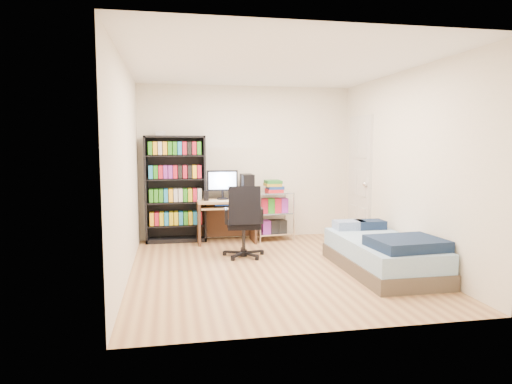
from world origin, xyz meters
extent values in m
cube|color=tan|center=(0.00, 0.00, -0.02)|extent=(3.50, 4.00, 0.04)
cube|color=white|center=(0.00, 0.00, 2.52)|extent=(3.50, 4.00, 0.04)
cube|color=white|center=(0.00, 2.02, 1.25)|extent=(3.50, 0.04, 2.50)
cube|color=white|center=(0.00, -2.02, 1.25)|extent=(3.50, 0.04, 2.50)
cube|color=white|center=(-1.77, 0.00, 1.25)|extent=(0.04, 4.00, 2.50)
cube|color=white|center=(1.77, 0.00, 1.25)|extent=(0.04, 4.00, 2.50)
cube|color=black|center=(-1.17, 1.84, 0.84)|extent=(0.95, 0.32, 1.69)
cube|color=black|center=(-1.17, 1.84, 0.26)|extent=(0.89, 0.30, 0.02)
cube|color=#B0172F|center=(-1.17, 1.83, 0.38)|extent=(0.82, 0.25, 0.20)
cube|color=black|center=(-1.17, 1.84, 0.63)|extent=(0.89, 0.30, 0.02)
cube|color=#1B7FC2|center=(-1.17, 1.83, 0.75)|extent=(0.82, 0.25, 0.20)
cube|color=black|center=(-1.17, 1.84, 1.00)|extent=(0.89, 0.30, 0.02)
cube|color=gold|center=(-1.17, 1.83, 1.12)|extent=(0.82, 0.25, 0.20)
cube|color=black|center=(-1.17, 1.84, 1.37)|extent=(0.89, 0.30, 0.02)
cube|color=#27851D|center=(-1.17, 1.83, 1.49)|extent=(0.82, 0.25, 0.20)
cube|color=silver|center=(-1.38, 1.84, 1.72)|extent=(0.15, 0.13, 0.07)
cube|color=tan|center=(-0.39, 1.62, 0.66)|extent=(0.91, 0.50, 0.04)
cube|color=#34271C|center=(-0.83, 1.62, 0.32)|extent=(0.04, 0.50, 0.64)
cube|color=#34271C|center=(0.04, 1.62, 0.32)|extent=(0.04, 0.50, 0.64)
cube|color=#34271C|center=(-0.39, 1.86, 0.34)|extent=(0.87, 0.03, 0.59)
cube|color=tan|center=(-0.39, 1.55, 0.57)|extent=(0.82, 0.41, 0.02)
cube|color=black|center=(-0.39, 1.53, 0.59)|extent=(0.40, 0.14, 0.02)
cube|color=black|center=(-0.44, 1.72, 0.98)|extent=(0.49, 0.05, 0.33)
cube|color=#CCE0FF|center=(-0.44, 1.70, 0.98)|extent=(0.43, 0.01, 0.27)
cube|color=black|center=(-0.05, 1.67, 0.88)|extent=(0.18, 0.38, 0.40)
cube|color=black|center=(-0.71, 1.58, 0.76)|extent=(0.07, 0.07, 0.15)
cube|color=black|center=(-0.24, 1.53, 0.76)|extent=(0.07, 0.07, 0.15)
cylinder|color=black|center=(-0.26, 0.67, 0.25)|extent=(0.05, 0.05, 0.35)
cube|color=black|center=(-0.26, 0.67, 0.44)|extent=(0.48, 0.48, 0.07)
cube|color=black|center=(-0.28, 0.47, 0.74)|extent=(0.44, 0.17, 0.51)
cube|color=black|center=(-0.50, 0.69, 0.57)|extent=(0.06, 0.28, 0.20)
cube|color=black|center=(-0.02, 0.65, 0.57)|extent=(0.06, 0.28, 0.20)
cylinder|color=silver|center=(0.13, 1.47, 0.39)|extent=(0.03, 0.03, 0.78)
cylinder|color=silver|center=(0.69, 1.52, 0.39)|extent=(0.03, 0.03, 0.78)
cylinder|color=silver|center=(0.09, 1.87, 0.39)|extent=(0.03, 0.03, 0.78)
cylinder|color=silver|center=(0.65, 1.92, 0.39)|extent=(0.03, 0.03, 0.78)
cube|color=silver|center=(0.39, 1.70, 0.11)|extent=(0.61, 0.46, 0.02)
cube|color=silver|center=(0.39, 1.70, 0.45)|extent=(0.61, 0.46, 0.02)
cube|color=silver|center=(0.39, 1.70, 0.77)|extent=(0.61, 0.46, 0.02)
cube|color=red|center=(0.39, 1.70, 0.87)|extent=(0.28, 0.34, 0.18)
cube|color=brown|center=(1.28, -0.39, 0.09)|extent=(0.90, 1.80, 0.18)
cube|color=#92C0DA|center=(1.28, -0.39, 0.29)|extent=(0.86, 1.76, 0.22)
cube|color=#13223D|center=(1.32, -0.88, 0.45)|extent=(0.81, 0.68, 0.13)
cube|color=#A9C5F0|center=(1.15, 0.33, 0.45)|extent=(0.41, 0.27, 0.12)
cube|color=#13223D|center=(1.44, 0.32, 0.45)|extent=(0.38, 0.27, 0.12)
cube|color=#3C2113|center=(1.28, -0.43, 0.40)|extent=(0.25, 0.20, 0.01)
cube|color=silver|center=(1.73, 1.35, 1.00)|extent=(0.05, 0.80, 2.00)
sphere|color=silver|center=(1.67, 1.03, 0.95)|extent=(0.08, 0.08, 0.08)
camera|label=1|loc=(-1.25, -5.47, 1.55)|focal=32.00mm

